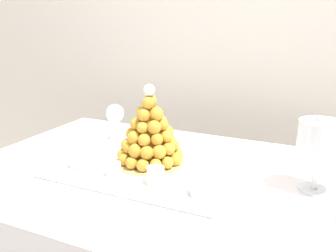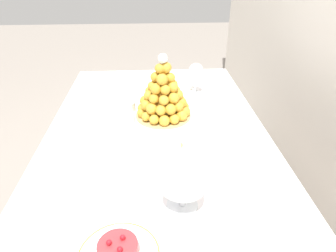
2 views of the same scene
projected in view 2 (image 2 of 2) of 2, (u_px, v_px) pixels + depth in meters
buffet_table at (158, 160)px, 1.25m from camera, size 1.62×0.92×0.76m
serving_tray at (154, 118)px, 1.34m from camera, size 0.62×0.44×0.02m
croquembouche at (163, 94)px, 1.30m from camera, size 0.25×0.25×0.28m
dessert_cup_left at (134, 93)px, 1.52m from camera, size 0.05×0.05×0.05m
dessert_cup_mid_left at (130, 107)px, 1.38m from camera, size 0.05×0.05×0.05m
dessert_cup_centre at (129, 122)px, 1.25m from camera, size 0.06×0.06×0.06m
dessert_cup_mid_right at (125, 143)px, 1.12m from camera, size 0.06×0.06×0.05m
creme_brulee_ramekin at (153, 96)px, 1.51m from camera, size 0.09×0.09×0.02m
macaron_goblet at (183, 167)px, 0.81m from camera, size 0.13×0.13×0.23m
wine_glass at (196, 72)px, 1.53m from camera, size 0.08×0.08×0.16m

